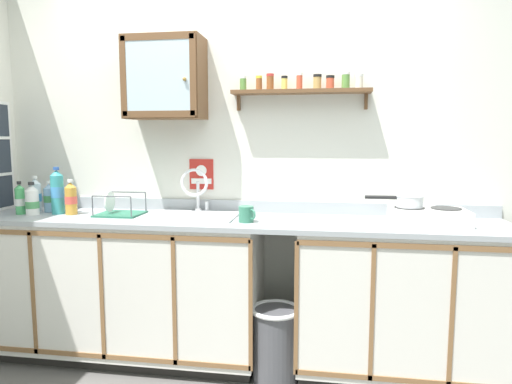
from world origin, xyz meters
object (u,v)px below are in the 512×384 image
object	(u,v)px
trash_bin	(275,342)
bottle_water_clear_3	(35,195)
dish_rack	(119,211)
bottle_juice_amber_4	(71,199)
wall_cabinet	(165,78)
sink	(191,221)
bottle_detergent_teal_0	(57,192)
bottle_opaque_white_1	(32,201)
saucepan	(408,201)
mug	(246,214)
hot_plate_stove	(428,216)
bottle_soda_green_2	(20,200)
warning_sign	(201,174)
bottle_water_blue_5	(49,198)

from	to	relation	value
trash_bin	bottle_water_clear_3	bearing A→B (deg)	172.38
dish_rack	bottle_juice_amber_4	bearing A→B (deg)	-174.22
wall_cabinet	sink	bearing A→B (deg)	-30.26
bottle_detergent_teal_0	bottle_opaque_white_1	distance (m)	0.16
saucepan	bottle_detergent_teal_0	xyz separation A→B (m)	(-2.25, -0.04, 0.01)
bottle_detergent_teal_0	mug	xyz separation A→B (m)	(1.29, -0.10, -0.10)
hot_plate_stove	bottle_detergent_teal_0	xyz separation A→B (m)	(-2.36, -0.01, 0.10)
bottle_soda_green_2	warning_sign	distance (m)	1.21
saucepan	mug	distance (m)	0.97
bottle_detergent_teal_0	wall_cabinet	bearing A→B (deg)	11.67
saucepan	bottle_juice_amber_4	xyz separation A→B (m)	(-2.14, -0.05, -0.03)
bottle_juice_amber_4	bottle_water_blue_5	size ratio (longest dim) A/B	1.10
bottle_water_blue_5	wall_cabinet	size ratio (longest dim) A/B	0.40
sink	bottle_water_clear_3	distance (m)	1.12
saucepan	wall_cabinet	world-z (taller)	wall_cabinet
bottle_opaque_white_1	warning_sign	xyz separation A→B (m)	(1.05, 0.34, 0.16)
bottle_soda_green_2	bottle_detergent_teal_0	bearing A→B (deg)	11.36
saucepan	bottle_water_clear_3	distance (m)	2.45
saucepan	bottle_opaque_white_1	xyz separation A→B (m)	(-2.39, -0.10, -0.04)
saucepan	dish_rack	xyz separation A→B (m)	(-1.83, -0.01, -0.11)
sink	bottle_water_blue_5	distance (m)	1.01
dish_rack	trash_bin	distance (m)	1.31
bottle_juice_amber_4	bottle_detergent_teal_0	bearing A→B (deg)	174.34
bottle_detergent_teal_0	bottle_opaque_white_1	world-z (taller)	bottle_detergent_teal_0
bottle_soda_green_2	bottle_juice_amber_4	size ratio (longest dim) A/B	0.94
warning_sign	bottle_soda_green_2	bearing A→B (deg)	-164.38
hot_plate_stove	trash_bin	xyz separation A→B (m)	(-0.88, -0.17, -0.76)
saucepan	dish_rack	bearing A→B (deg)	-179.58
bottle_water_blue_5	dish_rack	size ratio (longest dim) A/B	0.76
bottle_juice_amber_4	mug	xyz separation A→B (m)	(1.19, -0.09, -0.06)
saucepan	bottle_detergent_teal_0	distance (m)	2.25
dish_rack	mug	world-z (taller)	dish_rack
saucepan	wall_cabinet	distance (m)	1.71
bottle_opaque_white_1	bottle_water_blue_5	world-z (taller)	bottle_opaque_white_1
saucepan	trash_bin	distance (m)	1.16
dish_rack	sink	bearing A→B (deg)	1.52
bottle_detergent_teal_0	bottle_juice_amber_4	size ratio (longest dim) A/B	1.34
sink	bottle_soda_green_2	xyz separation A→B (m)	(-1.14, -0.08, 0.13)
warning_sign	hot_plate_stove	bearing A→B (deg)	-10.17
bottle_soda_green_2	wall_cabinet	bearing A→B (deg)	11.59
sink	bottle_opaque_white_1	size ratio (longest dim) A/B	2.73
bottle_water_clear_3	bottle_opaque_white_1	bearing A→B (deg)	-63.22
bottle_juice_amber_4	bottle_soda_green_2	bearing A→B (deg)	-173.61
saucepan	trash_bin	bearing A→B (deg)	-165.75
bottle_detergent_teal_0	wall_cabinet	xyz separation A→B (m)	(0.71, 0.15, 0.74)
bottle_juice_amber_4	bottle_water_blue_5	world-z (taller)	bottle_juice_amber_4
sink	bottle_water_clear_3	world-z (taller)	sink
bottle_opaque_white_1	mug	size ratio (longest dim) A/B	1.90
bottle_water_clear_3	wall_cabinet	world-z (taller)	wall_cabinet
bottle_opaque_white_1	trash_bin	size ratio (longest dim) A/B	0.48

